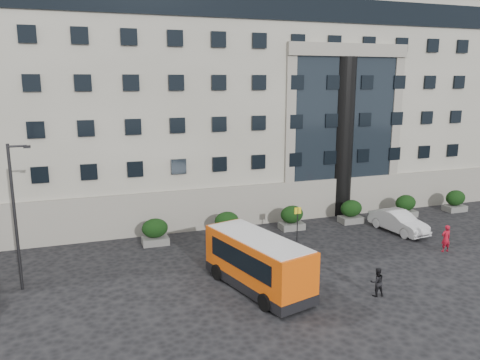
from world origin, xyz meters
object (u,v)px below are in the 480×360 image
object	(u,v)px
pedestrian_b	(377,282)
hedge_d	(351,211)
hedge_c	(292,217)
hedge_e	(405,206)
pedestrian_a	(446,238)
hedge_b	(227,224)
minibus	(258,261)
hedge_a	(155,231)
white_taxi	(398,222)
pedestrian_c	(306,270)
bus_stop_sign	(298,218)
hedge_f	(455,201)
street_lamp	(16,212)

from	to	relation	value
pedestrian_b	hedge_d	bearing A→B (deg)	-108.57
hedge_c	hedge_e	xyz separation A→B (m)	(10.40, 0.00, 0.00)
pedestrian_a	pedestrian_b	world-z (taller)	pedestrian_a
hedge_b	minibus	size ratio (longest dim) A/B	0.25
hedge_a	white_taxi	xyz separation A→B (m)	(17.68, -3.19, -0.13)
hedge_b	white_taxi	distance (m)	12.88
white_taxi	pedestrian_b	bearing A→B (deg)	-140.54
hedge_a	pedestrian_c	bearing A→B (deg)	-52.50
pedestrian_a	pedestrian_b	bearing A→B (deg)	29.73
bus_stop_sign	hedge_f	bearing A→B (deg)	9.63
hedge_c	hedge_b	bearing A→B (deg)	180.00
hedge_f	pedestrian_b	distance (m)	20.01
hedge_f	pedestrian_b	world-z (taller)	hedge_f
pedestrian_c	hedge_d	bearing A→B (deg)	-156.54
hedge_f	hedge_c	bearing A→B (deg)	180.00
hedge_b	street_lamp	size ratio (longest dim) A/B	0.23
white_taxi	minibus	bearing A→B (deg)	-165.05
bus_stop_sign	pedestrian_c	distance (m)	6.86
hedge_d	pedestrian_a	xyz separation A→B (m)	(2.40, -7.69, -0.01)
street_lamp	hedge_d	bearing A→B (deg)	11.53
minibus	pedestrian_a	distance (m)	13.89
hedge_b	street_lamp	distance (m)	14.41
hedge_f	bus_stop_sign	size ratio (longest dim) A/B	0.73
pedestrian_b	hedge_e	bearing A→B (deg)	-125.41
hedge_f	pedestrian_a	size ratio (longest dim) A/B	1.00
hedge_b	bus_stop_sign	bearing A→B (deg)	-33.07
hedge_f	pedestrian_b	bearing A→B (deg)	-144.02
hedge_c	pedestrian_a	bearing A→B (deg)	-45.32
white_taxi	pedestrian_c	xyz separation A→B (m)	(-10.68, -5.93, -0.00)
hedge_a	hedge_d	world-z (taller)	same
hedge_b	street_lamp	bearing A→B (deg)	-159.93
street_lamp	pedestrian_b	distance (m)	19.39
hedge_a	pedestrian_a	size ratio (longest dim) A/B	1.00
hedge_b	pedestrian_a	size ratio (longest dim) A/B	1.00
pedestrian_a	pedestrian_c	xyz separation A→B (m)	(-11.00, -1.44, -0.12)
hedge_d	hedge_e	xyz separation A→B (m)	(5.20, 0.00, 0.00)
pedestrian_a	bus_stop_sign	bearing A→B (deg)	-26.58
hedge_f	pedestrian_a	bearing A→B (deg)	-136.15
hedge_b	hedge_d	size ratio (longest dim) A/B	1.00
hedge_b	bus_stop_sign	distance (m)	5.19
white_taxi	pedestrian_a	bearing A→B (deg)	-93.89
minibus	street_lamp	bearing A→B (deg)	146.09
hedge_e	pedestrian_c	size ratio (longest dim) A/B	1.16
hedge_a	hedge_b	world-z (taller)	same
street_lamp	pedestrian_b	world-z (taller)	street_lamp
hedge_b	hedge_e	world-z (taller)	same
hedge_e	pedestrian_a	size ratio (longest dim) A/B	1.00
minibus	pedestrian_c	bearing A→B (deg)	-19.92
hedge_d	hedge_e	bearing A→B (deg)	0.00
hedge_f	hedge_d	bearing A→B (deg)	180.00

